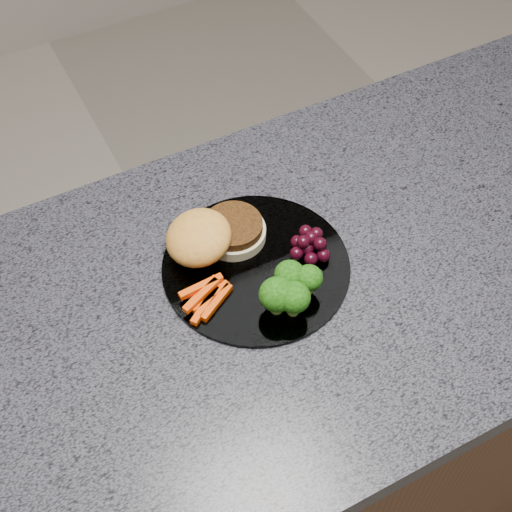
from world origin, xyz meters
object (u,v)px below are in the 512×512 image
at_px(plate, 256,266).
at_px(grape_bunch, 310,244).
at_px(island_cabinet, 316,409).
at_px(burger, 211,237).

height_order(plate, grape_bunch, grape_bunch).
height_order(island_cabinet, grape_bunch, grape_bunch).
relative_size(island_cabinet, burger, 7.70).
bearing_deg(burger, plate, -61.35).
distance_m(plate, burger, 0.07).
xyz_separation_m(island_cabinet, plate, (-0.11, 0.04, 0.47)).
xyz_separation_m(island_cabinet, grape_bunch, (-0.03, 0.03, 0.49)).
bearing_deg(plate, burger, 124.77).
bearing_deg(plate, grape_bunch, -9.61).
distance_m(plate, grape_bunch, 0.08).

